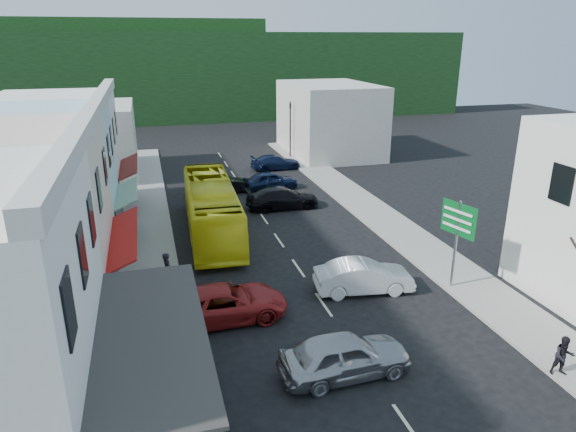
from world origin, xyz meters
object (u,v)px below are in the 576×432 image
object	(u,v)px
pedestrian_left	(168,272)
direction_sign	(455,246)
car_silver	(345,358)
car_red	(225,304)
traffic_signal	(290,130)
car_white	(364,278)
pedestrian_right	(564,354)
bus	(211,209)

from	to	relation	value
pedestrian_left	direction_sign	bearing A→B (deg)	-117.36
car_silver	car_red	world-z (taller)	same
traffic_signal	car_red	bearing A→B (deg)	87.29
car_silver	car_red	distance (m)	6.06
car_silver	traffic_signal	xyz separation A→B (m)	(7.57, 33.97, 2.05)
direction_sign	pedestrian_left	bearing A→B (deg)	151.05
car_white	car_red	distance (m)	6.71
car_white	pedestrian_left	bearing A→B (deg)	82.05
car_red	pedestrian_left	world-z (taller)	pedestrian_left
car_silver	pedestrian_right	size ratio (longest dim) A/B	2.59
bus	pedestrian_left	world-z (taller)	bus
pedestrian_left	car_white	bearing A→B (deg)	-118.74
bus	direction_sign	size ratio (longest dim) A/B	2.65
direction_sign	traffic_signal	xyz separation A→B (m)	(0.20, 29.10, 0.56)
pedestrian_left	car_red	bearing A→B (deg)	-159.00
bus	traffic_signal	world-z (taller)	traffic_signal
car_silver	pedestrian_right	bearing A→B (deg)	-109.52
car_red	direction_sign	xyz separation A→B (m)	(10.85, -0.08, 1.49)
car_red	pedestrian_left	size ratio (longest dim) A/B	2.71
car_white	pedestrian_right	xyz separation A→B (m)	(4.09, -7.90, 0.30)
traffic_signal	pedestrian_left	bearing A→B (deg)	81.07
bus	traffic_signal	bearing A→B (deg)	64.00
direction_sign	traffic_signal	size ratio (longest dim) A/B	0.80
pedestrian_left	direction_sign	xyz separation A→B (m)	(13.02, -3.25, 1.19)
car_white	pedestrian_right	distance (m)	8.90
car_white	traffic_signal	distance (m)	28.70
car_red	direction_sign	bearing A→B (deg)	-91.91
pedestrian_left	direction_sign	size ratio (longest dim) A/B	0.39
car_silver	traffic_signal	bearing A→B (deg)	-15.16
bus	car_silver	xyz separation A→B (m)	(2.67, -15.17, -0.85)
bus	car_silver	size ratio (longest dim) A/B	2.64
car_white	traffic_signal	xyz separation A→B (m)	(4.39, 28.29, 2.05)
car_red	bus	bearing A→B (deg)	-6.02
bus	car_red	distance (m)	10.28
pedestrian_left	pedestrian_right	size ratio (longest dim) A/B	1.00
bus	car_red	bearing A→B (deg)	-91.98
pedestrian_right	direction_sign	size ratio (longest dim) A/B	0.39
car_silver	direction_sign	bearing A→B (deg)	-59.14
bus	traffic_signal	xyz separation A→B (m)	(10.24, 18.80, 1.20)
pedestrian_left	direction_sign	world-z (taller)	direction_sign
car_red	pedestrian_right	distance (m)	12.93
bus	car_white	bearing A→B (deg)	-55.75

